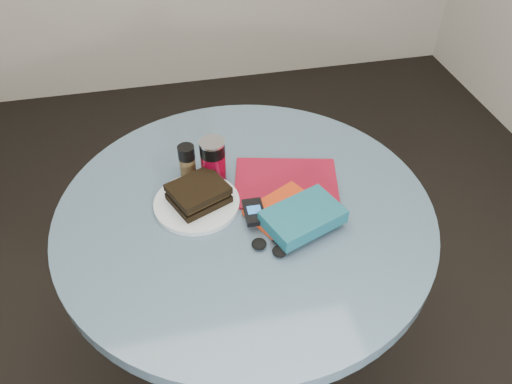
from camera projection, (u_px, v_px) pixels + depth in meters
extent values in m
plane|color=black|center=(248.00, 354.00, 1.83)|extent=(4.00, 4.00, 0.00)
cylinder|color=black|center=(248.00, 352.00, 1.82)|extent=(0.48, 0.48, 0.03)
cylinder|color=black|center=(247.00, 294.00, 1.58)|extent=(0.11, 0.11, 0.68)
cylinder|color=#3F5668|center=(245.00, 213.00, 1.33)|extent=(1.00, 1.00, 0.04)
cylinder|color=silver|center=(197.00, 203.00, 1.32)|extent=(0.27, 0.27, 0.01)
cube|color=black|center=(199.00, 197.00, 1.31)|extent=(0.18, 0.16, 0.02)
cube|color=#392A15|center=(198.00, 193.00, 1.30)|extent=(0.15, 0.14, 0.01)
cube|color=black|center=(198.00, 189.00, 1.29)|extent=(0.18, 0.16, 0.02)
cylinder|color=maroon|center=(214.00, 167.00, 1.38)|extent=(0.07, 0.07, 0.09)
cylinder|color=black|center=(212.00, 149.00, 1.33)|extent=(0.07, 0.07, 0.04)
cylinder|color=silver|center=(212.00, 143.00, 1.32)|extent=(0.07, 0.07, 0.01)
cylinder|color=#4D3C21|center=(188.00, 168.00, 1.39)|extent=(0.05, 0.05, 0.07)
cylinder|color=black|center=(186.00, 152.00, 1.35)|extent=(0.06, 0.06, 0.04)
cube|color=maroon|center=(286.00, 183.00, 1.39)|extent=(0.33, 0.27, 0.01)
cube|color=#BC300E|center=(282.00, 209.00, 1.30)|extent=(0.21, 0.19, 0.01)
cube|color=#134D5C|center=(303.00, 217.00, 1.24)|extent=(0.22, 0.18, 0.04)
cube|color=black|center=(254.00, 212.00, 1.27)|extent=(0.05, 0.09, 0.01)
cube|color=#205CA4|center=(254.00, 210.00, 1.26)|extent=(0.04, 0.03, 0.00)
ellipsoid|color=black|center=(259.00, 244.00, 1.21)|extent=(0.05, 0.05, 0.02)
ellipsoid|color=black|center=(280.00, 251.00, 1.20)|extent=(0.05, 0.05, 0.02)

